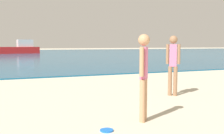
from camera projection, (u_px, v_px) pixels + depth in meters
name	position (u px, v px, depth m)	size (l,w,h in m)	color
water	(26.00, 54.00, 39.61)	(160.00, 60.00, 0.06)	#14567F
person_standing	(144.00, 72.00, 4.94)	(0.29, 0.30, 1.66)	tan
frisbee	(107.00, 130.00, 4.45)	(0.23, 0.23, 0.03)	blue
person_distant	(173.00, 62.00, 7.45)	(0.33, 0.27, 1.72)	#936B4C
boat_far	(19.00, 49.00, 40.87)	(6.60, 2.92, 2.17)	red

